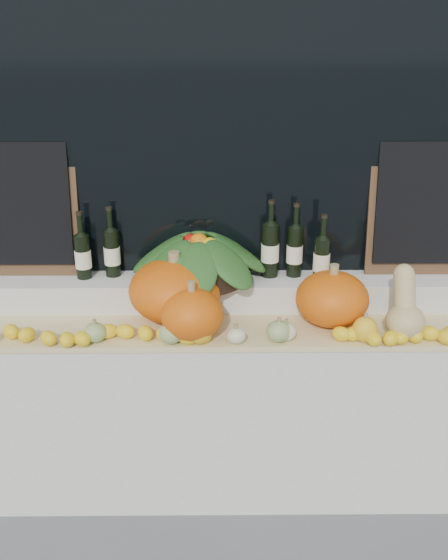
# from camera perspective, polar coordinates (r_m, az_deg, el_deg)

# --- Properties ---
(storefront_facade) EXTENTS (7.00, 0.94, 4.50)m
(storefront_facade) POSITION_cam_1_polar(r_m,az_deg,el_deg) (3.28, -0.12, 24.24)
(storefront_facade) COLOR beige
(storefront_facade) RESTS_ON ground
(display_sill) EXTENTS (2.30, 0.55, 0.88)m
(display_sill) POSITION_cam_1_polar(r_m,az_deg,el_deg) (3.08, -0.01, -11.20)
(display_sill) COLOR silver
(display_sill) RESTS_ON ground
(rear_tier) EXTENTS (2.30, 0.25, 0.16)m
(rear_tier) POSITION_cam_1_polar(r_m,az_deg,el_deg) (2.96, -0.04, -1.17)
(rear_tier) COLOR silver
(rear_tier) RESTS_ON display_sill
(straw_bedding) EXTENTS (2.10, 0.32, 0.02)m
(straw_bedding) POSITION_cam_1_polar(r_m,az_deg,el_deg) (2.74, 0.01, -4.79)
(straw_bedding) COLOR tan
(straw_bedding) RESTS_ON display_sill
(pumpkin_left) EXTENTS (0.47, 0.47, 0.28)m
(pumpkin_left) POSITION_cam_1_polar(r_m,az_deg,el_deg) (2.78, -4.48, -0.93)
(pumpkin_left) COLOR #DD5C0B
(pumpkin_left) RESTS_ON straw_bedding
(pumpkin_right) EXTENTS (0.41, 0.41, 0.24)m
(pumpkin_right) POSITION_cam_1_polar(r_m,az_deg,el_deg) (2.78, 9.86, -1.70)
(pumpkin_right) COLOR #DD5C0B
(pumpkin_right) RESTS_ON straw_bedding
(pumpkin_center) EXTENTS (0.35, 0.35, 0.22)m
(pumpkin_center) POSITION_cam_1_polar(r_m,az_deg,el_deg) (2.63, -2.94, -3.14)
(pumpkin_center) COLOR #DD5C0B
(pumpkin_center) RESTS_ON straw_bedding
(butternut_squash) EXTENTS (0.17, 0.22, 0.30)m
(butternut_squash) POSITION_cam_1_polar(r_m,az_deg,el_deg) (2.75, 16.20, -2.65)
(butternut_squash) COLOR tan
(butternut_squash) RESTS_ON straw_bedding
(decorative_gourds) EXTENTS (1.23, 0.13, 0.15)m
(decorative_gourds) POSITION_cam_1_polar(r_m,az_deg,el_deg) (2.62, 1.18, -4.69)
(decorative_gourds) COLOR #386B20
(decorative_gourds) RESTS_ON straw_bedding
(lemon_heap) EXTENTS (2.20, 0.16, 0.06)m
(lemon_heap) POSITION_cam_1_polar(r_m,az_deg,el_deg) (2.62, 0.03, -5.05)
(lemon_heap) COLOR yellow
(lemon_heap) RESTS_ON straw_bedding
(produce_bowl) EXTENTS (0.67, 0.67, 0.23)m
(produce_bowl) POSITION_cam_1_polar(r_m,az_deg,el_deg) (2.88, -2.29, 2.13)
(produce_bowl) COLOR black
(produce_bowl) RESTS_ON rear_tier
(wine_bottle_far_left) EXTENTS (0.08, 0.08, 0.32)m
(wine_bottle_far_left) POSITION_cam_1_polar(r_m,az_deg,el_deg) (2.96, -12.78, 2.18)
(wine_bottle_far_left) COLOR black
(wine_bottle_far_left) RESTS_ON rear_tier
(wine_bottle_near_left) EXTENTS (0.08, 0.08, 0.34)m
(wine_bottle_near_left) POSITION_cam_1_polar(r_m,az_deg,el_deg) (2.96, -10.20, 2.52)
(wine_bottle_near_left) COLOR black
(wine_bottle_near_left) RESTS_ON rear_tier
(wine_bottle_tall) EXTENTS (0.08, 0.08, 0.37)m
(wine_bottle_tall) POSITION_cam_1_polar(r_m,az_deg,el_deg) (2.91, 4.23, 2.80)
(wine_bottle_tall) COLOR black
(wine_bottle_tall) RESTS_ON rear_tier
(wine_bottle_near_right) EXTENTS (0.08, 0.08, 0.35)m
(wine_bottle_near_right) POSITION_cam_1_polar(r_m,az_deg,el_deg) (2.93, 6.47, 2.69)
(wine_bottle_near_right) COLOR black
(wine_bottle_near_right) RESTS_ON rear_tier
(wine_bottle_far_right) EXTENTS (0.08, 0.08, 0.32)m
(wine_bottle_far_right) POSITION_cam_1_polar(r_m,az_deg,el_deg) (2.89, 8.91, 1.93)
(wine_bottle_far_right) COLOR black
(wine_bottle_far_right) RESTS_ON rear_tier
(chalkboard_left) EXTENTS (0.50, 0.10, 0.62)m
(chalkboard_left) POSITION_cam_1_polar(r_m,az_deg,el_deg) (3.02, -17.90, 6.32)
(chalkboard_left) COLOR #4C331E
(chalkboard_left) RESTS_ON rear_tier
(chalkboard_right) EXTENTS (0.50, 0.10, 0.62)m
(chalkboard_right) POSITION_cam_1_polar(r_m,az_deg,el_deg) (3.03, 17.73, 6.40)
(chalkboard_right) COLOR #4C331E
(chalkboard_right) RESTS_ON rear_tier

